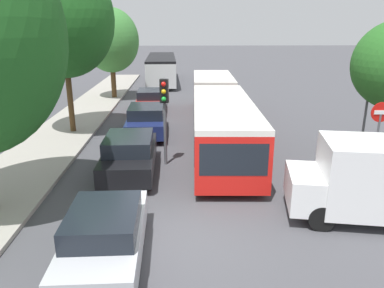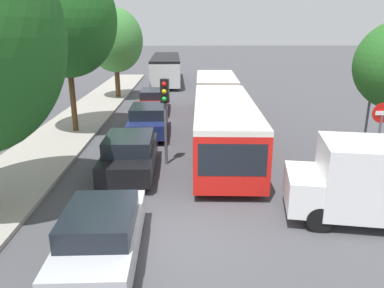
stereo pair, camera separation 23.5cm
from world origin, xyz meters
name	(u,v)px [view 1 (the left image)]	position (x,y,z in m)	size (l,w,h in m)	color
ground_plane	(190,238)	(0.00, 0.00, 0.00)	(200.00, 200.00, 0.00)	#47474C
kerb_strip_left	(83,115)	(-6.20, 14.20, 0.07)	(3.20, 38.41, 0.14)	#9E998E
articulated_bus	(218,108)	(1.69, 9.81, 1.36)	(3.01, 15.92, 2.35)	red
city_bus_rear	(161,67)	(-1.93, 28.41, 1.45)	(2.94, 11.72, 2.51)	silver
queued_car_silver	(105,235)	(-1.98, -0.94, 0.70)	(1.76, 4.00, 1.38)	#B7BABF
queued_car_black	(130,154)	(-2.11, 4.59, 0.76)	(1.90, 4.33, 1.49)	black
queued_car_navy	(147,120)	(-1.90, 9.85, 0.76)	(1.91, 4.35, 1.50)	navy
queued_car_red	(151,101)	(-2.07, 15.25, 0.72)	(1.81, 4.12, 1.42)	#B21E19
traffic_light	(164,103)	(-0.81, 5.51, 2.50)	(0.35, 0.38, 3.40)	#56595E
no_entry_sign	(378,129)	(6.68, 3.75, 1.88)	(0.70, 0.08, 2.82)	#56595E
direction_sign_post	(368,97)	(7.38, 6.15, 2.55)	(0.29, 1.39, 3.60)	#56595E
tree_left_mid	(62,19)	(-5.72, 10.20, 5.61)	(4.87, 4.87, 8.38)	#51381E
tree_left_far	(111,41)	(-5.15, 19.75, 4.28)	(4.04, 4.04, 6.60)	#51381E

